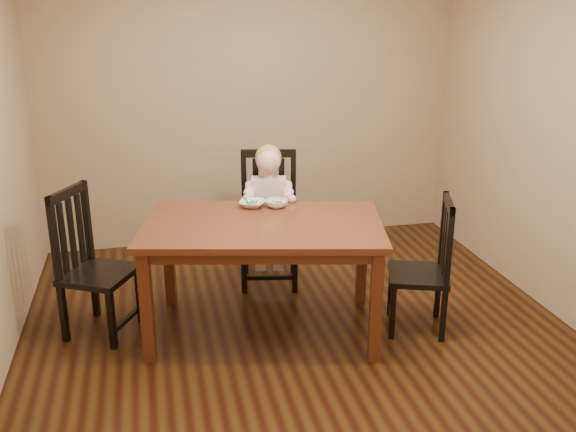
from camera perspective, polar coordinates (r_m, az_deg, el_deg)
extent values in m
cube|color=#3A230C|center=(4.82, 0.94, -10.11)|extent=(4.00, 4.00, 0.01)
cube|color=#A08565|center=(6.26, -3.39, 9.78)|extent=(4.00, 0.01, 2.70)
cube|color=#A08565|center=(2.53, 11.89, -4.58)|extent=(4.00, 0.01, 2.70)
cube|color=#A08565|center=(5.18, 23.22, 6.36)|extent=(0.01, 4.00, 2.70)
cube|color=#4F2412|center=(4.51, -2.26, -0.85)|extent=(1.86, 1.35, 0.04)
cube|color=#4F2412|center=(4.54, -2.25, -1.64)|extent=(1.70, 1.19, 0.09)
cube|color=#4F2412|center=(4.38, -12.46, -7.88)|extent=(0.09, 0.09, 0.79)
cube|color=#4F2412|center=(4.33, 7.82, -7.98)|extent=(0.09, 0.09, 0.79)
cube|color=#4F2412|center=(5.14, -10.54, -3.63)|extent=(0.09, 0.09, 0.79)
cube|color=#4F2412|center=(5.09, 6.57, -3.66)|extent=(0.09, 0.09, 0.79)
cube|color=black|center=(5.40, -1.69, -1.30)|extent=(0.57, 0.55, 0.04)
cube|color=black|center=(5.68, 0.45, -2.94)|extent=(0.05, 0.05, 0.45)
cube|color=black|center=(5.68, -3.79, -2.98)|extent=(0.05, 0.05, 0.45)
cube|color=black|center=(5.31, 0.61, -4.54)|extent=(0.05, 0.05, 0.45)
cube|color=black|center=(5.31, -3.93, -4.58)|extent=(0.05, 0.05, 0.45)
cube|color=black|center=(5.49, 0.47, 2.75)|extent=(0.05, 0.05, 0.63)
cube|color=black|center=(5.49, -3.92, 2.70)|extent=(0.05, 0.05, 0.63)
cube|color=black|center=(5.41, -1.76, 5.59)|extent=(0.46, 0.13, 0.07)
cube|color=black|center=(5.49, -0.57, 2.41)|extent=(0.05, 0.03, 0.54)
cube|color=black|center=(5.49, -1.73, 2.40)|extent=(0.05, 0.03, 0.54)
cube|color=black|center=(5.49, -2.88, 2.38)|extent=(0.05, 0.03, 0.54)
cube|color=black|center=(4.80, -16.41, -5.00)|extent=(0.61, 0.62, 0.04)
cube|color=black|center=(5.15, -16.81, -6.29)|extent=(0.06, 0.06, 0.44)
cube|color=black|center=(4.85, -19.33, -8.18)|extent=(0.06, 0.06, 0.44)
cube|color=black|center=(4.97, -13.05, -6.92)|extent=(0.06, 0.06, 0.44)
cube|color=black|center=(4.66, -15.41, -8.95)|extent=(0.06, 0.06, 0.44)
cube|color=black|center=(4.94, -17.42, -0.37)|extent=(0.06, 0.06, 0.61)
cube|color=black|center=(4.63, -20.08, -1.96)|extent=(0.06, 0.06, 0.61)
cube|color=black|center=(4.71, -19.05, 1.96)|extent=(0.25, 0.41, 0.06)
cube|color=black|center=(4.88, -17.98, -1.08)|extent=(0.04, 0.05, 0.52)
cube|color=black|center=(4.80, -18.67, -1.50)|extent=(0.04, 0.05, 0.52)
cube|color=black|center=(4.72, -19.38, -1.93)|extent=(0.04, 0.05, 0.52)
cube|color=black|center=(4.77, 11.47, -5.15)|extent=(0.53, 0.55, 0.04)
cube|color=black|center=(4.72, 13.64, -8.60)|extent=(0.05, 0.05, 0.40)
cube|color=black|center=(5.05, 13.17, -6.65)|extent=(0.05, 0.05, 0.40)
cube|color=black|center=(4.69, 9.28, -8.50)|extent=(0.05, 0.05, 0.40)
cube|color=black|center=(5.02, 9.12, -6.54)|extent=(0.05, 0.05, 0.40)
cube|color=black|center=(4.51, 14.14, -2.68)|extent=(0.05, 0.05, 0.56)
cube|color=black|center=(4.86, 13.62, -1.07)|extent=(0.05, 0.05, 0.56)
cube|color=black|center=(4.60, 14.12, 1.09)|extent=(0.17, 0.40, 0.06)
cube|color=black|center=(4.60, 13.98, -2.62)|extent=(0.03, 0.05, 0.48)
cube|color=black|center=(4.69, 13.85, -2.18)|extent=(0.03, 0.05, 0.48)
cube|color=black|center=(4.78, 13.71, -1.76)|extent=(0.03, 0.05, 0.48)
imported|color=silver|center=(4.84, -3.20, 1.09)|extent=(0.25, 0.25, 0.05)
imported|color=silver|center=(4.83, -1.03, 1.12)|extent=(0.20, 0.20, 0.05)
cube|color=silver|center=(4.81, -3.70, 1.32)|extent=(0.04, 0.13, 0.05)
cube|color=silver|center=(4.82, -3.69, 1.14)|extent=(0.03, 0.04, 0.01)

